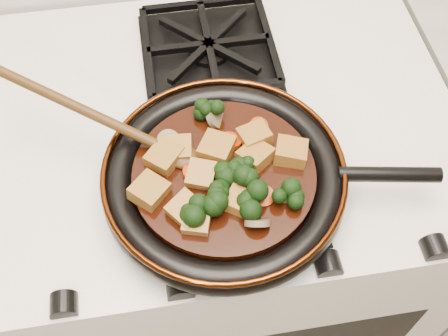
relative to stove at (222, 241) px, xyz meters
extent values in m
cube|color=silver|center=(0.00, 0.00, 0.00)|extent=(0.76, 0.60, 0.90)
cylinder|color=black|center=(-0.02, -0.15, 0.48)|extent=(0.31, 0.31, 0.01)
torus|color=black|center=(-0.02, -0.15, 0.49)|extent=(0.34, 0.34, 0.04)
torus|color=#421C09|center=(-0.02, -0.15, 0.51)|extent=(0.34, 0.34, 0.01)
cylinder|color=black|center=(0.20, -0.18, 0.51)|extent=(0.14, 0.05, 0.02)
cylinder|color=black|center=(-0.02, -0.15, 0.50)|extent=(0.25, 0.25, 0.02)
cube|color=#916021|center=(0.08, -0.13, 0.52)|extent=(0.06, 0.05, 0.03)
cube|color=#916021|center=(0.03, -0.10, 0.52)|extent=(0.05, 0.05, 0.03)
cube|color=#916021|center=(-0.01, -0.20, 0.52)|extent=(0.05, 0.05, 0.02)
cube|color=#916021|center=(-0.12, -0.16, 0.52)|extent=(0.06, 0.06, 0.03)
cube|color=#916021|center=(-0.02, -0.11, 0.52)|extent=(0.06, 0.06, 0.03)
cube|color=#916021|center=(0.03, -0.13, 0.52)|extent=(0.06, 0.06, 0.03)
cube|color=#916021|center=(-0.08, -0.20, 0.52)|extent=(0.06, 0.06, 0.03)
cube|color=#916021|center=(-0.07, -0.22, 0.52)|extent=(0.04, 0.04, 0.02)
cube|color=#916021|center=(-0.10, -0.11, 0.52)|extent=(0.06, 0.06, 0.03)
cube|color=#916021|center=(-0.05, -0.15, 0.52)|extent=(0.05, 0.05, 0.03)
cube|color=#916021|center=(-0.08, -0.10, 0.52)|extent=(0.05, 0.04, 0.03)
cylinder|color=#A82904|center=(0.07, -0.12, 0.51)|extent=(0.03, 0.03, 0.01)
cylinder|color=#A82904|center=(-0.10, -0.10, 0.51)|extent=(0.03, 0.03, 0.01)
cylinder|color=#A82904|center=(0.04, -0.08, 0.51)|extent=(0.03, 0.03, 0.02)
cylinder|color=#A82904|center=(0.00, -0.10, 0.51)|extent=(0.03, 0.03, 0.02)
cylinder|color=#A82904|center=(-0.06, -0.14, 0.51)|extent=(0.03, 0.03, 0.01)
cylinder|color=#A82904|center=(0.03, -0.19, 0.51)|extent=(0.03, 0.03, 0.02)
cylinder|color=brown|center=(-0.02, -0.05, 0.52)|extent=(0.04, 0.04, 0.03)
cylinder|color=brown|center=(0.01, -0.23, 0.52)|extent=(0.04, 0.03, 0.03)
cylinder|color=brown|center=(-0.09, -0.09, 0.52)|extent=(0.04, 0.04, 0.02)
ellipsoid|color=#3F260D|center=(-0.07, -0.11, 0.51)|extent=(0.07, 0.06, 0.02)
cylinder|color=#3F260D|center=(-0.19, -0.04, 0.55)|extent=(0.02, 0.02, 0.29)
camera|label=1|loc=(-0.09, -0.56, 1.15)|focal=45.00mm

